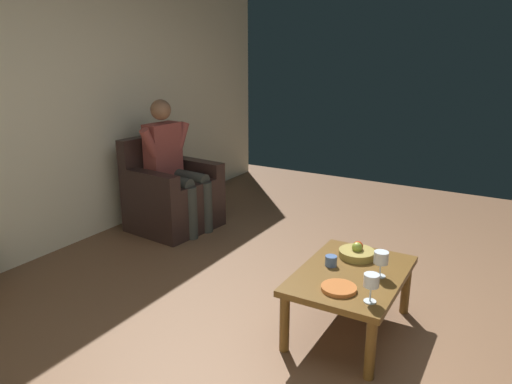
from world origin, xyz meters
name	(u,v)px	position (x,y,z in m)	size (l,w,h in m)	color
ground_plane	(365,325)	(0.00, 0.00, 0.00)	(7.05, 7.05, 0.00)	brown
wall_back	(57,97)	(0.00, -2.82, 1.34)	(6.28, 0.06, 2.69)	beige
armchair	(171,196)	(-0.78, -2.27, 0.33)	(0.83, 0.77, 0.92)	black
person_seated	(173,162)	(-0.78, -2.23, 0.68)	(0.63, 0.63, 1.28)	brown
coffee_table	(351,281)	(0.11, -0.08, 0.35)	(0.91, 0.63, 0.41)	brown
wine_glass_near	(381,259)	(0.08, 0.09, 0.52)	(0.09, 0.09, 0.16)	silver
wine_glass_far	(371,282)	(0.41, 0.14, 0.53)	(0.09, 0.09, 0.17)	silver
fruit_bowl	(357,252)	(-0.12, -0.12, 0.44)	(0.24, 0.24, 0.11)	olive
decorative_dish	(339,288)	(0.37, -0.06, 0.42)	(0.21, 0.21, 0.02)	#B8642F
candle_jar	(331,261)	(0.09, -0.22, 0.44)	(0.08, 0.08, 0.07)	#486495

